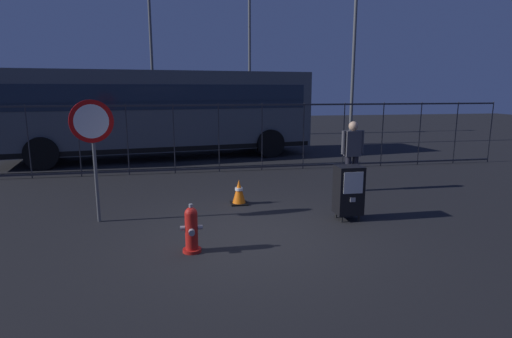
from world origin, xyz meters
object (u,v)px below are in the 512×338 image
(fire_hydrant, at_px, (191,230))
(street_light_far_left, at_px, (354,50))
(newspaper_box_primary, at_px, (349,190))
(street_light_far_right, at_px, (151,40))
(pedestrian, at_px, (352,152))
(street_light_near_right, at_px, (250,51))
(traffic_cone, at_px, (239,192))
(bus_near, at_px, (160,109))
(stop_sign, at_px, (93,135))

(fire_hydrant, xyz_separation_m, street_light_far_left, (7.30, 11.23, 3.69))
(newspaper_box_primary, distance_m, street_light_far_right, 15.57)
(pedestrian, xyz_separation_m, street_light_far_left, (3.44, 8.12, 3.10))
(newspaper_box_primary, bearing_deg, street_light_near_right, 87.59)
(pedestrian, distance_m, street_light_far_left, 9.34)
(traffic_cone, height_order, bus_near, bus_near)
(street_light_far_right, bearing_deg, pedestrian, -67.06)
(fire_hydrant, bearing_deg, pedestrian, 38.85)
(stop_sign, bearing_deg, street_light_far_left, 46.65)
(fire_hydrant, xyz_separation_m, street_light_near_right, (3.54, 15.68, 3.94))
(bus_near, height_order, street_light_far_left, street_light_far_left)
(newspaper_box_primary, bearing_deg, traffic_cone, 142.54)
(newspaper_box_primary, height_order, traffic_cone, newspaper_box_primary)
(street_light_far_right, bearing_deg, street_light_far_left, -25.92)
(newspaper_box_primary, xyz_separation_m, traffic_cone, (-1.85, 1.42, -0.31))
(newspaper_box_primary, xyz_separation_m, stop_sign, (-4.56, 0.70, 1.03))
(fire_hydrant, relative_size, newspaper_box_primary, 0.73)
(traffic_cone, relative_size, bus_near, 0.05)
(newspaper_box_primary, relative_size, street_light_near_right, 0.14)
(bus_near, bearing_deg, street_light_near_right, 48.92)
(traffic_cone, xyz_separation_m, street_light_far_left, (6.23, 8.76, 3.78))
(bus_near, bearing_deg, stop_sign, -104.73)
(traffic_cone, height_order, street_light_far_right, street_light_far_right)
(bus_near, height_order, street_light_far_right, street_light_far_right)
(pedestrian, height_order, street_light_far_left, street_light_far_left)
(bus_near, bearing_deg, traffic_cone, -82.28)
(stop_sign, xyz_separation_m, street_light_far_left, (8.94, 9.47, 2.44))
(street_light_far_left, bearing_deg, street_light_far_right, 154.08)
(newspaper_box_primary, xyz_separation_m, street_light_near_right, (0.62, 14.63, 3.72))
(stop_sign, bearing_deg, traffic_cone, 14.85)
(street_light_far_left, bearing_deg, bus_near, -164.91)
(bus_near, relative_size, street_light_far_left, 1.54)
(fire_hydrant, xyz_separation_m, pedestrian, (3.87, 3.11, 0.60))
(pedestrian, distance_m, traffic_cone, 2.95)
(street_light_far_left, bearing_deg, street_light_near_right, 130.20)
(newspaper_box_primary, distance_m, bus_near, 8.88)
(street_light_far_right, bearing_deg, stop_sign, -91.21)
(bus_near, height_order, street_light_near_right, street_light_near_right)
(street_light_far_right, bearing_deg, fire_hydrant, -84.99)
(bus_near, bearing_deg, street_light_far_right, 87.12)
(fire_hydrant, xyz_separation_m, street_light_far_right, (-1.35, 15.44, 4.40))
(pedestrian, distance_m, street_light_near_right, 13.01)
(traffic_cone, bearing_deg, street_light_far_left, 54.56)
(pedestrian, relative_size, street_light_near_right, 0.22)
(fire_hydrant, height_order, traffic_cone, fire_hydrant)
(street_light_far_right, bearing_deg, bus_near, -84.88)
(newspaper_box_primary, relative_size, traffic_cone, 1.92)
(newspaper_box_primary, distance_m, street_light_far_left, 11.61)
(stop_sign, xyz_separation_m, bus_near, (0.86, 7.30, 0.11))
(bus_near, bearing_deg, street_light_far_left, 7.09)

